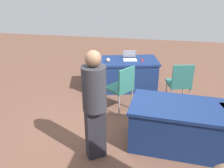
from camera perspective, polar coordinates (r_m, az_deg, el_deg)
ground_plane at (r=4.38m, az=0.16°, el=-11.93°), size 14.40×14.40×0.00m
table_foreground at (r=5.96m, az=2.46°, el=2.31°), size 1.81×1.18×0.73m
table_back_left at (r=4.11m, az=14.91°, el=-9.34°), size 1.56×0.98×0.73m
chair_tucked_left at (r=4.89m, az=2.29°, el=-0.42°), size 0.61×0.61×0.96m
chair_tucked_right at (r=5.21m, az=15.56°, el=0.49°), size 0.53×0.53×0.98m
person_attendee_browsing at (r=3.46m, az=-4.10°, el=-4.13°), size 0.47×0.47×1.69m
laptop_silver at (r=5.86m, az=4.19°, el=6.07°), size 0.37×0.35×0.21m
yarn_ball at (r=5.68m, az=-0.93°, el=5.61°), size 0.09×0.09×0.09m
scissors_red at (r=5.84m, az=7.09°, el=5.52°), size 0.09×0.18×0.01m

